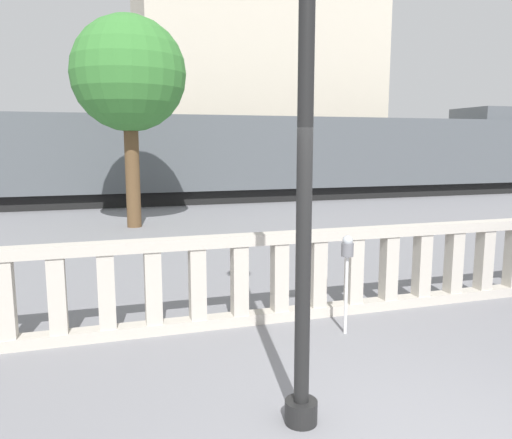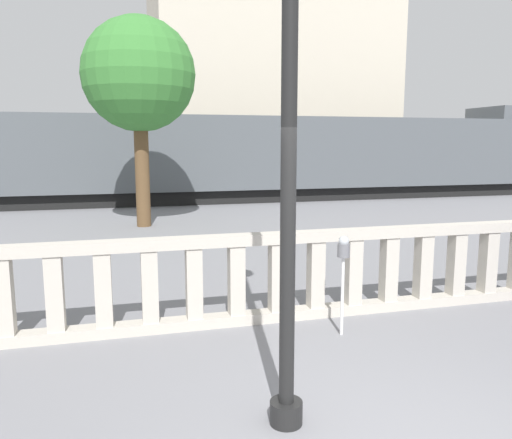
# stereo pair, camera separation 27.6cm
# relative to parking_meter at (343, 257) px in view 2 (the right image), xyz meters

# --- Properties ---
(balustrade) EXTENTS (12.93, 0.24, 1.20)m
(balustrade) POSITION_rel_parking_meter_xyz_m (-0.63, 0.70, -0.39)
(balustrade) COLOR #BCB5A8
(balustrade) RESTS_ON ground
(parking_meter) EXTENTS (0.15, 0.15, 1.26)m
(parking_meter) POSITION_rel_parking_meter_xyz_m (0.00, 0.00, 0.00)
(parking_meter) COLOR silver
(parking_meter) RESTS_ON ground
(train_near) EXTENTS (28.08, 2.92, 4.00)m
(train_near) POSITION_rel_parking_meter_xyz_m (2.94, 14.60, 0.80)
(train_near) COLOR black
(train_near) RESTS_ON ground
(train_far) EXTENTS (18.35, 2.65, 4.25)m
(train_far) POSITION_rel_parking_meter_xyz_m (-6.37, 28.78, 0.93)
(train_far) COLOR black
(train_far) RESTS_ON ground
(building_block) EXTENTS (13.31, 9.94, 12.42)m
(building_block) POSITION_rel_parking_meter_xyz_m (6.06, 24.74, 5.22)
(building_block) COLOR beige
(building_block) RESTS_ON ground
(tree_left) EXTENTS (3.12, 3.12, 5.79)m
(tree_left) POSITION_rel_parking_meter_xyz_m (-2.03, 9.02, 3.20)
(tree_left) COLOR brown
(tree_left) RESTS_ON ground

